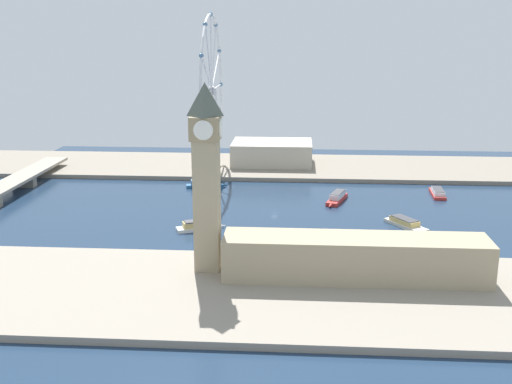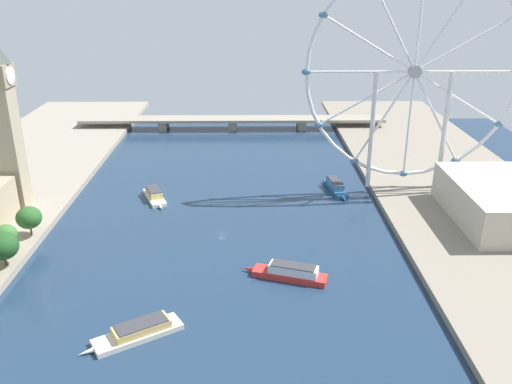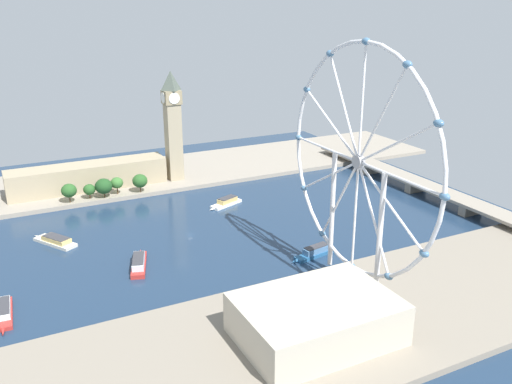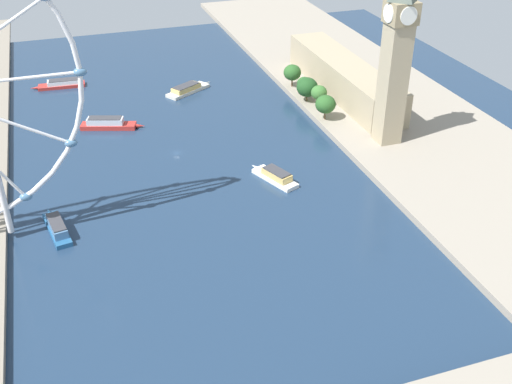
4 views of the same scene
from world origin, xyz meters
TOP-DOWN VIEW (x-y plane):
  - ground_plane at (0.00, 0.00)m, footprint 415.46×415.46m
  - riverbank_left at (-122.73, 0.00)m, footprint 90.00×520.00m
  - clock_tower at (-100.34, 25.54)m, footprint 13.45×13.45m
  - parliament_block at (-107.21, -38.70)m, footprint 22.00×112.48m
  - tree_row_embankment at (-82.70, -31.55)m, footprint 13.26×59.53m
  - tour_boat_0 at (58.91, 51.25)m, footprint 10.38×29.75m
  - tour_boat_1 at (-36.60, 40.31)m, footprint 15.68×27.87m
  - tour_boat_2 at (27.96, -39.05)m, footprint 33.17×15.61m
  - tour_boat_3 at (47.45, -106.47)m, footprint 32.16×9.53m
  - tour_boat_4 at (-22.92, -74.30)m, footprint 31.20×22.10m

SIDE VIEW (x-z plane):
  - ground_plane at x=0.00m, z-range 0.00..0.00m
  - riverbank_left at x=-122.73m, z-range 0.00..3.00m
  - tour_boat_4 at x=-22.92m, z-range -0.42..4.37m
  - tour_boat_3 at x=47.45m, z-range -0.37..4.34m
  - tour_boat_1 at x=-36.60m, z-range -0.52..4.97m
  - tour_boat_0 at x=58.91m, z-range -0.51..5.36m
  - tour_boat_2 at x=27.96m, z-range -0.51..5.48m
  - tree_row_embankment at x=-82.70m, z-range 4.40..18.04m
  - parliament_block at x=-107.21m, z-range 3.00..21.47m
  - clock_tower at x=-100.34m, z-range 4.71..87.16m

